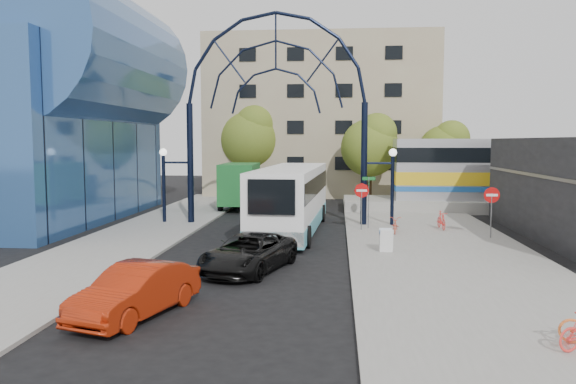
# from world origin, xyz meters

# --- Properties ---
(ground) EXTENTS (120.00, 120.00, 0.00)m
(ground) POSITION_xyz_m (0.00, 0.00, 0.00)
(ground) COLOR black
(ground) RESTS_ON ground
(sidewalk_east) EXTENTS (8.00, 56.00, 0.12)m
(sidewalk_east) POSITION_xyz_m (8.00, 4.00, 0.06)
(sidewalk_east) COLOR gray
(sidewalk_east) RESTS_ON ground
(plaza_west) EXTENTS (5.00, 50.00, 0.12)m
(plaza_west) POSITION_xyz_m (-6.50, 6.00, 0.06)
(plaza_west) COLOR gray
(plaza_west) RESTS_ON ground
(gateway_arch) EXTENTS (13.64, 0.44, 12.10)m
(gateway_arch) POSITION_xyz_m (0.00, 14.00, 8.56)
(gateway_arch) COLOR black
(gateway_arch) RESTS_ON ground
(stop_sign) EXTENTS (0.80, 0.07, 2.50)m
(stop_sign) POSITION_xyz_m (4.80, 12.00, 1.99)
(stop_sign) COLOR slate
(stop_sign) RESTS_ON sidewalk_east
(do_not_enter_sign) EXTENTS (0.76, 0.07, 2.48)m
(do_not_enter_sign) POSITION_xyz_m (11.00, 10.00, 1.98)
(do_not_enter_sign) COLOR slate
(do_not_enter_sign) RESTS_ON sidewalk_east
(street_name_sign) EXTENTS (0.70, 0.70, 2.80)m
(street_name_sign) POSITION_xyz_m (5.20, 12.60, 2.13)
(street_name_sign) COLOR slate
(street_name_sign) RESTS_ON sidewalk_east
(sandwich_board) EXTENTS (0.55, 0.61, 0.99)m
(sandwich_board) POSITION_xyz_m (5.60, 5.98, 0.74)
(sandwich_board) COLOR white
(sandwich_board) RESTS_ON sidewalk_east
(transit_hall) EXTENTS (16.50, 18.00, 14.50)m
(transit_hall) POSITION_xyz_m (-15.30, 15.00, 6.70)
(transit_hall) COLOR #2F5792
(transit_hall) RESTS_ON ground
(apartment_block) EXTENTS (20.00, 12.10, 14.00)m
(apartment_block) POSITION_xyz_m (2.00, 34.97, 7.00)
(apartment_block) COLOR tan
(apartment_block) RESTS_ON ground
(tree_north_a) EXTENTS (4.48, 4.48, 7.00)m
(tree_north_a) POSITION_xyz_m (6.12, 25.93, 4.61)
(tree_north_a) COLOR #382314
(tree_north_a) RESTS_ON ground
(tree_north_b) EXTENTS (5.12, 5.12, 8.00)m
(tree_north_b) POSITION_xyz_m (-3.88, 29.93, 5.27)
(tree_north_b) COLOR #382314
(tree_north_b) RESTS_ON ground
(tree_north_c) EXTENTS (4.16, 4.16, 6.50)m
(tree_north_c) POSITION_xyz_m (12.12, 27.93, 4.28)
(tree_north_c) COLOR #382314
(tree_north_c) RESTS_ON ground
(city_bus) EXTENTS (3.48, 12.69, 3.45)m
(city_bus) POSITION_xyz_m (1.07, 11.83, 1.80)
(city_bus) COLOR white
(city_bus) RESTS_ON ground
(green_truck) EXTENTS (2.65, 6.55, 3.27)m
(green_truck) POSITION_xyz_m (-3.33, 21.64, 1.64)
(green_truck) COLOR black
(green_truck) RESTS_ON ground
(black_suv) EXTENTS (3.59, 5.42, 1.38)m
(black_suv) POSITION_xyz_m (0.24, 2.45, 0.69)
(black_suv) COLOR black
(black_suv) RESTS_ON ground
(red_sedan) EXTENTS (2.72, 4.62, 1.44)m
(red_sedan) POSITION_xyz_m (-2.00, -3.19, 0.72)
(red_sedan) COLOR #A3220A
(red_sedan) RESTS_ON ground
(bike_near_a) EXTENTS (0.75, 1.72, 0.88)m
(bike_near_a) POSITION_xyz_m (6.51, 11.13, 0.56)
(bike_near_a) COLOR #DD462C
(bike_near_a) RESTS_ON sidewalk_east
(bike_near_b) EXTENTS (0.57, 1.63, 0.96)m
(bike_near_b) POSITION_xyz_m (9.10, 12.57, 0.60)
(bike_near_b) COLOR #FF3833
(bike_near_b) RESTS_ON sidewalk_east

